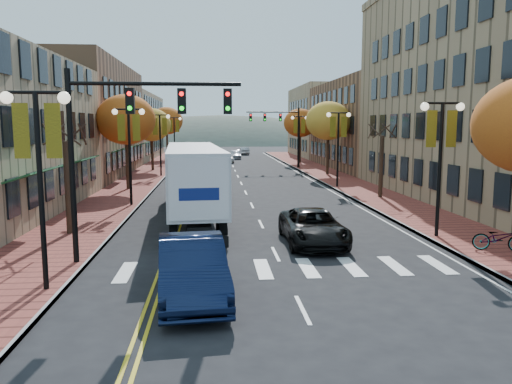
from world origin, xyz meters
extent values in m
plane|color=black|center=(0.00, 0.00, 0.00)|extent=(200.00, 200.00, 0.00)
cube|color=brown|center=(-9.00, 32.50, 0.07)|extent=(4.00, 85.00, 0.15)
cube|color=brown|center=(9.00, 32.50, 0.07)|extent=(4.00, 85.00, 0.15)
cube|color=brown|center=(-17.00, 36.00, 5.50)|extent=(12.00, 24.00, 11.00)
cube|color=#9E8966|center=(-17.00, 61.00, 4.75)|extent=(12.00, 26.00, 9.50)
cube|color=brown|center=(18.50, 42.00, 5.00)|extent=(15.00, 24.00, 10.00)
cube|color=#9E8966|center=(18.50, 64.00, 5.50)|extent=(15.00, 20.00, 11.00)
cylinder|color=#382619|center=(-9.00, 8.00, 2.25)|extent=(0.28, 0.28, 4.20)
cylinder|color=#382619|center=(-9.00, 24.00, 2.60)|extent=(0.28, 0.28, 4.90)
ellipsoid|color=#C96217|center=(-9.00, 24.00, 5.46)|extent=(4.48, 4.48, 3.81)
cylinder|color=#382619|center=(-9.00, 40.00, 2.42)|extent=(0.28, 0.28, 4.55)
ellipsoid|color=gold|center=(-9.00, 40.00, 5.07)|extent=(4.16, 4.16, 3.54)
cylinder|color=#382619|center=(-9.00, 58.00, 2.67)|extent=(0.28, 0.28, 5.04)
ellipsoid|color=#C96217|center=(-9.00, 58.00, 5.62)|extent=(4.61, 4.61, 3.92)
cylinder|color=#382619|center=(9.00, 18.00, 2.25)|extent=(0.28, 0.28, 4.20)
cylinder|color=#382619|center=(9.00, 34.00, 2.60)|extent=(0.28, 0.28, 4.90)
ellipsoid|color=gold|center=(9.00, 34.00, 5.46)|extent=(4.48, 4.48, 3.81)
cylinder|color=#382619|center=(9.00, 50.00, 2.53)|extent=(0.28, 0.28, 4.76)
ellipsoid|color=#C96217|center=(9.00, 50.00, 5.30)|extent=(4.35, 4.35, 3.70)
cylinder|color=black|center=(-7.50, 0.00, 3.00)|extent=(0.16, 0.16, 6.00)
cylinder|color=black|center=(-7.50, 0.00, 6.00)|extent=(1.60, 0.10, 0.10)
sphere|color=#FFF2CC|center=(-8.30, 0.00, 5.85)|extent=(0.36, 0.36, 0.36)
sphere|color=#FFF2CC|center=(-6.70, 0.00, 5.85)|extent=(0.36, 0.36, 0.36)
cube|color=gold|center=(-7.95, 0.00, 4.90)|extent=(0.45, 0.03, 1.60)
cube|color=gold|center=(-7.05, 0.00, 4.90)|extent=(0.45, 0.03, 1.60)
cylinder|color=black|center=(-7.50, 16.00, 3.00)|extent=(0.16, 0.16, 6.00)
cylinder|color=black|center=(-7.50, 16.00, 6.00)|extent=(1.60, 0.10, 0.10)
sphere|color=#FFF2CC|center=(-8.30, 16.00, 5.85)|extent=(0.36, 0.36, 0.36)
sphere|color=#FFF2CC|center=(-6.70, 16.00, 5.85)|extent=(0.36, 0.36, 0.36)
cube|color=gold|center=(-7.95, 16.00, 4.90)|extent=(0.45, 0.03, 1.60)
cube|color=gold|center=(-7.05, 16.00, 4.90)|extent=(0.45, 0.03, 1.60)
cylinder|color=black|center=(-7.50, 34.00, 3.00)|extent=(0.16, 0.16, 6.00)
cylinder|color=black|center=(-7.50, 34.00, 6.00)|extent=(1.60, 0.10, 0.10)
sphere|color=#FFF2CC|center=(-8.30, 34.00, 5.85)|extent=(0.36, 0.36, 0.36)
sphere|color=#FFF2CC|center=(-6.70, 34.00, 5.85)|extent=(0.36, 0.36, 0.36)
cube|color=gold|center=(-7.95, 34.00, 4.90)|extent=(0.45, 0.03, 1.60)
cube|color=gold|center=(-7.05, 34.00, 4.90)|extent=(0.45, 0.03, 1.60)
cylinder|color=black|center=(-7.50, 52.00, 3.00)|extent=(0.16, 0.16, 6.00)
cylinder|color=black|center=(-7.50, 52.00, 6.00)|extent=(1.60, 0.10, 0.10)
sphere|color=#FFF2CC|center=(-8.30, 52.00, 5.85)|extent=(0.36, 0.36, 0.36)
sphere|color=#FFF2CC|center=(-6.70, 52.00, 5.85)|extent=(0.36, 0.36, 0.36)
cube|color=gold|center=(-7.95, 52.00, 4.90)|extent=(0.45, 0.03, 1.60)
cube|color=gold|center=(-7.05, 52.00, 4.90)|extent=(0.45, 0.03, 1.60)
cylinder|color=black|center=(7.50, 6.00, 3.00)|extent=(0.16, 0.16, 6.00)
cylinder|color=black|center=(7.50, 6.00, 6.00)|extent=(1.60, 0.10, 0.10)
sphere|color=#FFF2CC|center=(6.70, 6.00, 5.85)|extent=(0.36, 0.36, 0.36)
sphere|color=#FFF2CC|center=(8.30, 6.00, 5.85)|extent=(0.36, 0.36, 0.36)
cube|color=gold|center=(7.05, 6.00, 4.90)|extent=(0.45, 0.03, 1.60)
cube|color=gold|center=(7.95, 6.00, 4.90)|extent=(0.45, 0.03, 1.60)
cylinder|color=black|center=(7.50, 24.00, 3.00)|extent=(0.16, 0.16, 6.00)
cylinder|color=black|center=(7.50, 24.00, 6.00)|extent=(1.60, 0.10, 0.10)
sphere|color=#FFF2CC|center=(6.70, 24.00, 5.85)|extent=(0.36, 0.36, 0.36)
sphere|color=#FFF2CC|center=(8.30, 24.00, 5.85)|extent=(0.36, 0.36, 0.36)
cube|color=gold|center=(7.05, 24.00, 4.90)|extent=(0.45, 0.03, 1.60)
cube|color=gold|center=(7.95, 24.00, 4.90)|extent=(0.45, 0.03, 1.60)
cylinder|color=black|center=(7.50, 42.00, 3.00)|extent=(0.16, 0.16, 6.00)
cylinder|color=black|center=(7.50, 42.00, 6.00)|extent=(1.60, 0.10, 0.10)
sphere|color=#FFF2CC|center=(6.70, 42.00, 5.85)|extent=(0.36, 0.36, 0.36)
sphere|color=#FFF2CC|center=(8.30, 42.00, 5.85)|extent=(0.36, 0.36, 0.36)
cube|color=gold|center=(7.05, 42.00, 4.90)|extent=(0.45, 0.03, 1.60)
cube|color=gold|center=(7.95, 42.00, 4.90)|extent=(0.45, 0.03, 1.60)
cylinder|color=black|center=(-7.40, 3.00, 3.50)|extent=(0.20, 0.20, 7.00)
cylinder|color=black|center=(-4.40, 3.00, 6.50)|extent=(6.00, 0.14, 0.14)
cube|color=black|center=(-5.30, 3.00, 5.90)|extent=(0.30, 0.25, 0.90)
sphere|color=#FF0C0C|center=(-5.30, 2.86, 6.15)|extent=(0.16, 0.16, 0.16)
cube|color=black|center=(-3.50, 3.00, 5.90)|extent=(0.30, 0.25, 0.90)
sphere|color=#FF0C0C|center=(-3.50, 2.86, 6.15)|extent=(0.16, 0.16, 0.16)
cube|color=black|center=(-1.88, 3.00, 5.90)|extent=(0.30, 0.25, 0.90)
sphere|color=#FF0C0C|center=(-1.88, 2.86, 6.15)|extent=(0.16, 0.16, 0.16)
cylinder|color=black|center=(7.40, 42.00, 3.50)|extent=(0.20, 0.20, 7.00)
cylinder|color=black|center=(4.40, 42.00, 6.50)|extent=(6.00, 0.14, 0.14)
cube|color=black|center=(5.30, 42.00, 5.90)|extent=(0.30, 0.25, 0.90)
sphere|color=#FF0C0C|center=(5.30, 41.86, 6.15)|extent=(0.16, 0.16, 0.16)
cube|color=black|center=(3.50, 42.00, 5.90)|extent=(0.30, 0.25, 0.90)
sphere|color=#FF0C0C|center=(3.50, 41.86, 6.15)|extent=(0.16, 0.16, 0.16)
cube|color=black|center=(1.88, 42.00, 5.90)|extent=(0.30, 0.25, 0.90)
sphere|color=#FF0C0C|center=(1.88, 41.86, 6.15)|extent=(0.16, 0.16, 0.16)
cube|color=black|center=(-3.45, 10.88, 0.84)|extent=(1.91, 12.90, 0.35)
cube|color=silver|center=(-3.45, 10.88, 2.57)|extent=(3.48, 13.01, 2.77)
cube|color=black|center=(-4.01, 18.78, 1.63)|extent=(2.68, 3.14, 2.47)
cylinder|color=black|center=(-4.12, 5.68, 0.49)|extent=(0.42, 1.01, 0.99)
cylinder|color=black|center=(-2.05, 5.83, 0.49)|extent=(0.42, 1.01, 0.99)
cylinder|color=black|center=(-4.20, 6.86, 0.49)|extent=(0.42, 1.01, 0.99)
cylinder|color=black|center=(-2.13, 7.01, 0.49)|extent=(0.42, 1.01, 0.99)
cylinder|color=black|center=(-4.97, 17.52, 0.49)|extent=(0.42, 1.01, 0.99)
cylinder|color=black|center=(-2.89, 17.67, 0.49)|extent=(0.42, 1.01, 0.99)
cylinder|color=black|center=(-5.12, 19.69, 0.49)|extent=(0.42, 1.01, 0.99)
cylinder|color=black|center=(-3.05, 19.84, 0.49)|extent=(0.42, 1.01, 0.99)
imported|color=black|center=(-3.08, -0.74, 0.89)|extent=(2.38, 5.58, 1.79)
imported|color=black|center=(1.81, 5.61, 0.73)|extent=(2.45, 5.29, 1.47)
imported|color=white|center=(-0.50, 52.20, 0.71)|extent=(1.77, 4.20, 1.42)
imported|color=#AAAAB2|center=(0.86, 59.14, 0.63)|extent=(1.91, 4.40, 1.26)
imported|color=#B2B2BA|center=(2.83, 69.50, 0.65)|extent=(1.65, 4.03, 1.30)
imported|color=gray|center=(8.73, 3.17, 0.67)|extent=(2.08, 1.35, 1.03)
camera|label=1|loc=(-2.42, -15.06, 5.08)|focal=35.00mm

